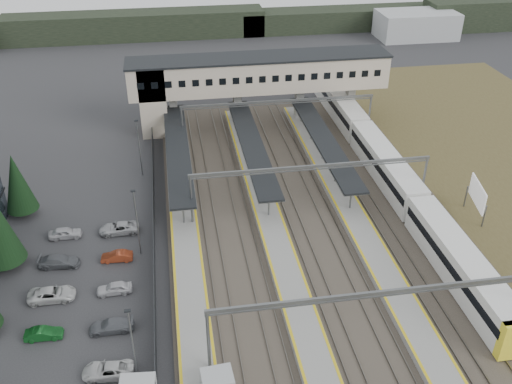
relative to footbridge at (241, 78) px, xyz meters
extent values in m
plane|color=#2B2B2D|center=(-7.70, -42.00, -7.93)|extent=(220.00, 220.00, 0.00)
cylinder|color=black|center=(-29.70, -32.00, -7.33)|extent=(0.44, 0.44, 1.20)
cylinder|color=black|center=(-29.70, -22.00, -7.33)|extent=(0.44, 0.44, 1.20)
cone|color=black|center=(-29.70, -22.00, -3.33)|extent=(3.74, 3.74, 7.20)
imported|color=#10491A|center=(-24.20, -43.50, -7.37)|extent=(3.39, 1.23, 1.11)
imported|color=silver|center=(-24.20, -38.20, -7.29)|extent=(4.59, 2.13, 1.28)
imported|color=#54565B|center=(-24.20, -32.90, -7.30)|extent=(4.48, 2.11, 1.26)
imported|color=#B6B5BA|center=(-24.20, -27.60, -7.30)|extent=(3.76, 1.61, 1.26)
imported|color=silver|center=(-18.20, -48.80, -7.33)|extent=(4.49, 2.38, 1.20)
imported|color=#5B5E64|center=(-18.20, -43.50, -7.33)|extent=(4.13, 1.69, 1.19)
imported|color=silver|center=(-18.20, -38.20, -7.33)|extent=(3.55, 1.53, 1.19)
imported|color=maroon|center=(-18.20, -32.90, -7.37)|extent=(3.44, 1.36, 1.11)
imported|color=#ABABAF|center=(-18.20, -27.60, -7.30)|extent=(4.57, 2.17, 1.26)
cylinder|color=slate|center=(-15.70, -50.00, -3.93)|extent=(0.16, 0.16, 8.00)
cube|color=black|center=(-15.70, -50.00, 0.07)|extent=(0.50, 0.25, 0.15)
cylinder|color=slate|center=(-15.70, -32.00, -3.93)|extent=(0.16, 0.16, 8.00)
cube|color=black|center=(-15.70, -32.00, 0.07)|extent=(0.50, 0.25, 0.15)
cylinder|color=slate|center=(-15.70, -14.00, -3.93)|extent=(0.16, 0.16, 8.00)
cube|color=black|center=(-15.70, -14.00, 0.07)|extent=(0.50, 0.25, 0.15)
cube|color=#26282B|center=(-14.20, -37.00, -6.93)|extent=(0.08, 90.00, 2.00)
cube|color=#3A362C|center=(4.30, -37.00, -7.83)|extent=(34.00, 90.00, 0.20)
cube|color=#59544C|center=(-8.42, -37.00, -7.65)|extent=(0.08, 90.00, 0.14)
cube|color=#59544C|center=(-6.98, -37.00, -7.65)|extent=(0.08, 90.00, 0.14)
cube|color=#59544C|center=(-4.42, -37.00, -7.65)|extent=(0.08, 90.00, 0.14)
cube|color=#59544C|center=(-2.98, -37.00, -7.65)|extent=(0.08, 90.00, 0.14)
cube|color=#59544C|center=(1.58, -37.00, -7.65)|extent=(0.08, 90.00, 0.14)
cube|color=#59544C|center=(3.02, -37.00, -7.65)|extent=(0.08, 90.00, 0.14)
cube|color=#59544C|center=(5.58, -37.00, -7.65)|extent=(0.08, 90.00, 0.14)
cube|color=#59544C|center=(7.02, -37.00, -7.65)|extent=(0.08, 90.00, 0.14)
cube|color=#59544C|center=(11.58, -37.00, -7.65)|extent=(0.08, 90.00, 0.14)
cube|color=#59544C|center=(13.02, -37.00, -7.65)|extent=(0.08, 90.00, 0.14)
cube|color=#59544C|center=(15.58, -37.00, -7.65)|extent=(0.08, 90.00, 0.14)
cube|color=#59544C|center=(17.02, -37.00, -7.65)|extent=(0.08, 90.00, 0.14)
cube|color=gray|center=(-10.70, -37.00, -7.48)|extent=(3.20, 82.00, 0.90)
cube|color=gold|center=(-12.15, -37.00, -7.02)|extent=(0.25, 82.00, 0.02)
cube|color=gold|center=(-9.25, -37.00, -7.02)|extent=(0.25, 82.00, 0.02)
cube|color=gray|center=(-0.70, -37.00, -7.48)|extent=(3.20, 82.00, 0.90)
cube|color=gold|center=(-2.15, -37.00, -7.02)|extent=(0.25, 82.00, 0.02)
cube|color=gold|center=(0.75, -37.00, -7.02)|extent=(0.25, 82.00, 0.02)
cube|color=gray|center=(9.30, -37.00, -7.48)|extent=(3.20, 82.00, 0.90)
cube|color=gold|center=(7.85, -37.00, -7.02)|extent=(0.25, 82.00, 0.02)
cube|color=gold|center=(10.75, -37.00, -7.02)|extent=(0.25, 82.00, 0.02)
cube|color=black|center=(-10.70, -15.00, -3.93)|extent=(3.00, 30.00, 0.25)
cube|color=slate|center=(-10.70, -15.00, -4.08)|extent=(3.10, 30.00, 0.12)
cylinder|color=slate|center=(-10.70, -28.00, -5.53)|extent=(0.20, 0.20, 3.10)
cylinder|color=slate|center=(-10.70, -21.50, -5.53)|extent=(0.20, 0.20, 3.10)
cylinder|color=slate|center=(-10.70, -15.00, -5.53)|extent=(0.20, 0.20, 3.10)
cylinder|color=slate|center=(-10.70, -8.50, -5.53)|extent=(0.20, 0.20, 3.10)
cylinder|color=slate|center=(-10.70, -2.00, -5.53)|extent=(0.20, 0.20, 3.10)
cube|color=black|center=(-0.70, -15.00, -3.93)|extent=(3.00, 30.00, 0.25)
cube|color=slate|center=(-0.70, -15.00, -4.08)|extent=(3.10, 30.00, 0.12)
cylinder|color=slate|center=(-0.70, -28.00, -5.53)|extent=(0.20, 0.20, 3.10)
cylinder|color=slate|center=(-0.70, -21.50, -5.53)|extent=(0.20, 0.20, 3.10)
cylinder|color=slate|center=(-0.70, -15.00, -5.53)|extent=(0.20, 0.20, 3.10)
cylinder|color=slate|center=(-0.70, -8.50, -5.53)|extent=(0.20, 0.20, 3.10)
cylinder|color=slate|center=(-0.70, -2.00, -5.53)|extent=(0.20, 0.20, 3.10)
cube|color=black|center=(9.30, -15.00, -3.93)|extent=(3.00, 30.00, 0.25)
cube|color=slate|center=(9.30, -15.00, -4.08)|extent=(3.10, 30.00, 0.12)
cylinder|color=slate|center=(9.30, -28.00, -5.53)|extent=(0.20, 0.20, 3.10)
cylinder|color=slate|center=(9.30, -21.50, -5.53)|extent=(0.20, 0.20, 3.10)
cylinder|color=slate|center=(9.30, -15.00, -5.53)|extent=(0.20, 0.20, 3.10)
cylinder|color=slate|center=(9.30, -8.50, -5.53)|extent=(0.20, 0.20, 3.10)
cylinder|color=slate|center=(9.30, -2.00, -5.53)|extent=(0.20, 0.20, 3.10)
cube|color=beige|center=(2.80, 0.00, 0.57)|extent=(40.00, 6.00, 5.00)
cube|color=black|center=(2.80, 0.00, 3.12)|extent=(40.40, 6.40, 0.30)
cube|color=beige|center=(-13.70, 0.00, -2.43)|extent=(4.00, 6.00, 11.00)
cube|color=black|center=(-15.20, -3.02, 0.67)|extent=(1.00, 0.06, 1.00)
cube|color=black|center=(-13.20, -3.02, 0.67)|extent=(1.00, 0.06, 1.00)
cube|color=black|center=(-11.20, -3.02, 0.67)|extent=(1.00, 0.06, 1.00)
cube|color=black|center=(-9.20, -3.02, 0.67)|extent=(1.00, 0.06, 1.00)
cube|color=black|center=(-7.20, -3.02, 0.67)|extent=(1.00, 0.06, 1.00)
cube|color=black|center=(-5.20, -3.02, 0.67)|extent=(1.00, 0.06, 1.00)
cube|color=black|center=(-3.20, -3.02, 0.67)|extent=(1.00, 0.06, 1.00)
cube|color=black|center=(-1.20, -3.02, 0.67)|extent=(1.00, 0.06, 1.00)
cube|color=black|center=(0.80, -3.02, 0.67)|extent=(1.00, 0.06, 1.00)
cube|color=black|center=(2.80, -3.02, 0.67)|extent=(1.00, 0.06, 1.00)
cube|color=black|center=(4.80, -3.02, 0.67)|extent=(1.00, 0.06, 1.00)
cube|color=black|center=(6.80, -3.02, 0.67)|extent=(1.00, 0.06, 1.00)
cube|color=black|center=(8.80, -3.02, 0.67)|extent=(1.00, 0.06, 1.00)
cube|color=black|center=(10.80, -3.02, 0.67)|extent=(1.00, 0.06, 1.00)
cube|color=black|center=(12.80, -3.02, 0.67)|extent=(1.00, 0.06, 1.00)
cube|color=black|center=(14.80, -3.02, 0.67)|extent=(1.00, 0.06, 1.00)
cube|color=black|center=(16.80, -3.02, 0.67)|extent=(1.00, 0.06, 1.00)
cube|color=black|center=(18.80, -3.02, 0.67)|extent=(1.00, 0.06, 1.00)
cube|color=black|center=(20.80, -3.02, 0.67)|extent=(1.00, 0.06, 1.00)
cube|color=gray|center=(-12.20, 0.00, -4.93)|extent=(1.20, 1.60, 6.00)
cube|color=gray|center=(-10.70, 0.00, -4.93)|extent=(1.20, 1.60, 6.00)
cube|color=gray|center=(-0.70, 0.00, -4.93)|extent=(1.20, 1.60, 6.00)
cube|color=gray|center=(9.30, 0.00, -4.93)|extent=(1.20, 1.60, 6.00)
cube|color=gray|center=(17.80, 0.00, -4.93)|extent=(1.20, 1.60, 6.00)
cylinder|color=slate|center=(-9.70, -50.00, -4.43)|extent=(0.28, 0.28, 7.00)
cube|color=slate|center=(4.30, -50.00, -0.93)|extent=(28.40, 0.25, 0.35)
cube|color=slate|center=(4.30, -50.00, -1.33)|extent=(28.40, 0.12, 0.12)
cylinder|color=slate|center=(-9.70, -28.00, -4.43)|extent=(0.28, 0.28, 7.00)
cylinder|color=slate|center=(18.30, -28.00, -4.43)|extent=(0.28, 0.28, 7.00)
cube|color=slate|center=(4.30, -28.00, -0.93)|extent=(28.40, 0.25, 0.35)
cube|color=slate|center=(4.30, -28.00, -1.33)|extent=(28.40, 0.12, 0.12)
cylinder|color=slate|center=(-9.70, -8.00, -4.43)|extent=(0.28, 0.28, 7.00)
cylinder|color=slate|center=(18.30, -8.00, -4.43)|extent=(0.28, 0.28, 7.00)
cube|color=slate|center=(4.30, -8.00, -0.93)|extent=(28.40, 0.25, 0.35)
cube|color=slate|center=(4.30, -8.00, -1.33)|extent=(28.40, 0.12, 0.12)
cube|color=silver|center=(16.30, -42.22, -5.69)|extent=(2.99, 20.73, 3.84)
cube|color=black|center=(16.30, -42.22, -5.26)|extent=(3.05, 20.13, 0.96)
cube|color=slate|center=(16.30, -42.22, -7.34)|extent=(2.56, 19.33, 0.53)
cube|color=silver|center=(16.30, -20.88, -5.69)|extent=(2.99, 20.73, 3.84)
cube|color=black|center=(16.30, -20.88, -5.26)|extent=(3.05, 20.13, 0.96)
cube|color=slate|center=(16.30, -20.88, -7.34)|extent=(2.56, 19.33, 0.53)
cube|color=silver|center=(16.30, 0.45, -5.69)|extent=(2.99, 20.73, 3.84)
cube|color=black|center=(16.30, 0.45, -5.26)|extent=(3.05, 20.13, 0.96)
cube|color=slate|center=(16.30, 0.45, -7.34)|extent=(2.56, 19.33, 0.53)
cylinder|color=slate|center=(23.87, -33.20, -6.46)|extent=(0.20, 0.20, 2.93)
cylinder|color=slate|center=(23.87, -28.70, -6.46)|extent=(0.20, 0.20, 2.93)
cube|color=silver|center=(23.87, -30.95, -4.72)|extent=(1.23, 5.42, 2.75)
cube|color=black|center=(-17.70, 53.00, -4.93)|extent=(60.00, 8.00, 6.00)
cube|color=black|center=(32.30, 53.00, -5.43)|extent=(50.00, 8.00, 5.00)
cube|color=black|center=(72.30, 48.00, -4.43)|extent=(40.00, 8.00, 7.00)
cube|color=#A7AAAC|center=(47.30, 43.00, -4.93)|extent=(18.00, 10.00, 6.00)
camera|label=1|loc=(-11.22, -83.62, 30.15)|focal=40.00mm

